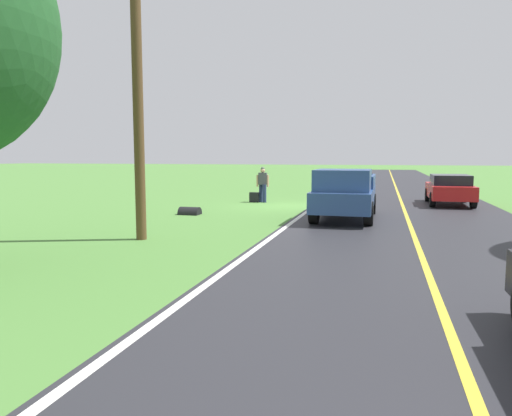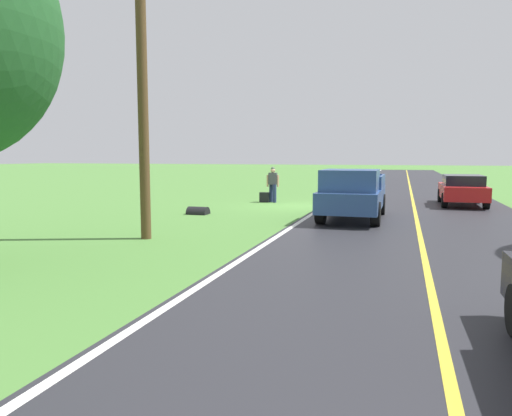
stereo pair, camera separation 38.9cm
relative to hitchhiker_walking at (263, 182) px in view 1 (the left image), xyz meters
name	(u,v)px [view 1 (the left image)]	position (x,y,z in m)	size (l,w,h in m)	color
ground_plane	(286,206)	(-1.49, 1.52, -0.98)	(200.00, 200.00, 0.00)	#4C7F38
road_surface	(404,209)	(-6.64, 1.52, -0.98)	(8.15, 120.00, 0.00)	#28282D
lane_edge_line	(314,207)	(-2.74, 1.52, -0.98)	(0.16, 117.60, 0.00)	silver
lane_centre_line	(404,209)	(-6.64, 1.52, -0.98)	(0.14, 117.60, 0.00)	gold
hitchhiker_walking	(263,182)	(0.00, 0.00, 0.00)	(0.62, 0.51, 1.75)	navy
suitcase_carried	(254,197)	(0.41, 0.12, -0.74)	(0.20, 0.46, 0.49)	black
pickup_truck_passing	(345,193)	(-4.41, 5.39, -0.01)	(2.13, 5.42, 1.82)	#2D4C84
sedan_near_oncoming	(450,189)	(-8.76, -1.11, -0.23)	(1.96, 4.42, 1.41)	red
utility_pole_roadside	(137,84)	(0.65, 11.11, 3.21)	(0.28, 0.28, 8.38)	brown
drainage_culvert	(190,214)	(1.55, 5.57, -0.98)	(0.60, 0.60, 0.80)	black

